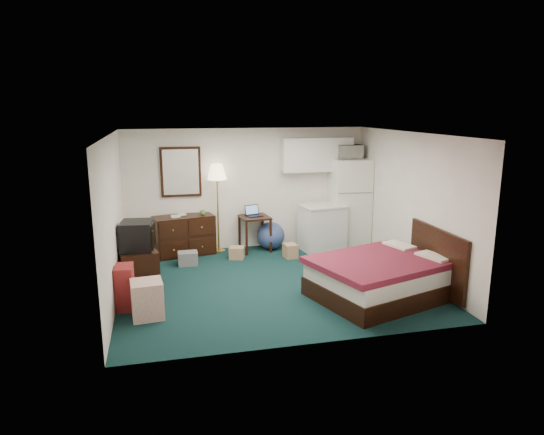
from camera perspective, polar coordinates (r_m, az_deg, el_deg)
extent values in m
cube|color=black|center=(8.32, -0.01, -7.65)|extent=(5.00, 4.50, 0.01)
cube|color=silver|center=(7.80, -0.01, 9.82)|extent=(5.00, 4.50, 0.01)
cube|color=silver|center=(10.13, -2.94, 3.39)|extent=(5.00, 0.01, 2.50)
cube|color=silver|center=(5.87, 5.06, -3.67)|extent=(5.00, 0.01, 2.50)
cube|color=silver|center=(7.80, -18.20, -0.12)|extent=(0.01, 4.50, 2.50)
cube|color=silver|center=(8.87, 15.92, 1.55)|extent=(0.01, 4.50, 2.50)
sphere|color=navy|center=(10.14, -0.16, -2.15)|extent=(0.68, 0.68, 0.58)
imported|color=silver|center=(10.31, 9.06, 7.84)|extent=(0.52, 0.30, 0.35)
imported|color=olive|center=(9.71, -11.82, 0.73)|extent=(0.18, 0.03, 0.24)
imported|color=olive|center=(9.85, -10.96, 0.83)|extent=(0.15, 0.04, 0.20)
imported|color=#509446|center=(9.82, -8.16, 0.65)|extent=(0.14, 0.13, 0.12)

